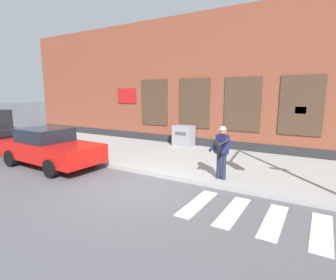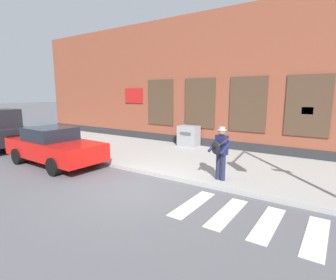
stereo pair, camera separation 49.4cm
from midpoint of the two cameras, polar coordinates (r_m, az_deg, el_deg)
ground_plane at (r=8.30m, az=-4.70°, el=-10.32°), size 160.00×160.00×0.00m
sidewalk at (r=11.39m, az=7.47°, el=-4.35°), size 28.00×5.34×0.14m
building_backdrop at (r=15.36m, az=15.76°, el=11.80°), size 28.00×4.06×6.91m
crosswalk at (r=6.61m, az=27.22°, el=-16.99°), size 5.20×1.90×0.01m
red_car at (r=11.59m, az=-22.49°, el=-1.23°), size 4.66×2.10×1.53m
busker at (r=8.51m, az=12.97°, el=-2.22°), size 0.72×0.65×1.72m
utility_box at (r=13.94m, az=5.53°, el=0.90°), size 1.06×0.72×1.08m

